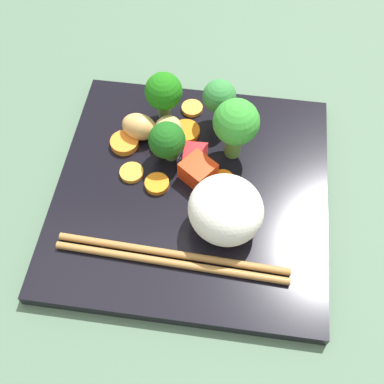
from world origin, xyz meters
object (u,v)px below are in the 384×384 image
at_px(square_plate, 192,192).
at_px(broccoli_floret_3, 236,124).
at_px(rice_mound, 226,210).
at_px(carrot_slice_1, 186,131).
at_px(chopstick_pair, 172,258).

bearing_deg(square_plate, broccoli_floret_3, 52.67).
relative_size(rice_mound, broccoli_floret_3, 0.99).
xyz_separation_m(square_plate, rice_mound, (0.04, -0.04, 0.04)).
distance_m(carrot_slice_1, chopstick_pair, 0.15).
xyz_separation_m(square_plate, chopstick_pair, (-0.01, -0.08, 0.01)).
bearing_deg(broccoli_floret_3, square_plate, -127.33).
relative_size(square_plate, carrot_slice_1, 8.96).
bearing_deg(chopstick_pair, broccoli_floret_3, 73.45).
height_order(square_plate, rice_mound, rice_mound).
bearing_deg(chopstick_pair, rice_mound, 46.31).
xyz_separation_m(rice_mound, carrot_slice_1, (-0.05, 0.11, -0.03)).
bearing_deg(carrot_slice_1, broccoli_floret_3, -21.65).
bearing_deg(rice_mound, square_plate, 132.68).
bearing_deg(rice_mound, chopstick_pair, -137.24).
bearing_deg(square_plate, chopstick_pair, -96.68).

